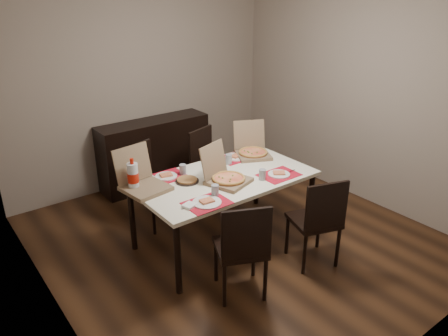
{
  "coord_description": "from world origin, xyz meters",
  "views": [
    {
      "loc": [
        -2.57,
        -3.16,
        2.58
      ],
      "look_at": [
        -0.14,
        0.05,
        0.85
      ],
      "focal_mm": 35.0,
      "sensor_mm": 36.0,
      "label": 1
    }
  ],
  "objects_px": {
    "chair_far_left": "(147,181)",
    "soda_bottle": "(133,177)",
    "chair_far_right": "(208,163)",
    "pizza_box_center": "(226,177)",
    "chair_near_left": "(242,246)",
    "dip_bowl": "(222,170)",
    "dining_table": "(224,183)",
    "sideboard": "(155,153)",
    "chair_near_right": "(318,219)"
  },
  "relations": [
    {
      "from": "chair_near_right",
      "to": "dip_bowl",
      "type": "distance_m",
      "value": 1.11
    },
    {
      "from": "chair_far_left",
      "to": "pizza_box_center",
      "type": "height_order",
      "value": "pizza_box_center"
    },
    {
      "from": "sideboard",
      "to": "dining_table",
      "type": "xyz_separation_m",
      "value": [
        -0.14,
        -1.73,
        0.23
      ]
    },
    {
      "from": "dining_table",
      "to": "chair_far_right",
      "type": "bearing_deg",
      "value": 64.42
    },
    {
      "from": "dip_bowl",
      "to": "pizza_box_center",
      "type": "bearing_deg",
      "value": -118.26
    },
    {
      "from": "dining_table",
      "to": "soda_bottle",
      "type": "xyz_separation_m",
      "value": [
        -0.86,
        0.28,
        0.2
      ]
    },
    {
      "from": "chair_far_left",
      "to": "chair_far_right",
      "type": "distance_m",
      "value": 0.86
    },
    {
      "from": "dip_bowl",
      "to": "dining_table",
      "type": "bearing_deg",
      "value": -118.11
    },
    {
      "from": "pizza_box_center",
      "to": "soda_bottle",
      "type": "xyz_separation_m",
      "value": [
        -0.8,
        0.39,
        0.08
      ]
    },
    {
      "from": "pizza_box_center",
      "to": "chair_near_left",
      "type": "bearing_deg",
      "value": -117.14
    },
    {
      "from": "chair_near_left",
      "to": "chair_far_right",
      "type": "relative_size",
      "value": 1.0
    },
    {
      "from": "chair_near_left",
      "to": "soda_bottle",
      "type": "relative_size",
      "value": 2.9
    },
    {
      "from": "chair_near_left",
      "to": "dip_bowl",
      "type": "relative_size",
      "value": 8.03
    },
    {
      "from": "chair_near_left",
      "to": "chair_far_left",
      "type": "xyz_separation_m",
      "value": [
        -0.02,
        1.67,
        0.0
      ]
    },
    {
      "from": "chair_far_left",
      "to": "chair_far_right",
      "type": "bearing_deg",
      "value": 0.93
    },
    {
      "from": "pizza_box_center",
      "to": "dip_bowl",
      "type": "height_order",
      "value": "pizza_box_center"
    },
    {
      "from": "pizza_box_center",
      "to": "chair_far_left",
      "type": "bearing_deg",
      "value": 111.51
    },
    {
      "from": "dining_table",
      "to": "sideboard",
      "type": "bearing_deg",
      "value": 85.5
    },
    {
      "from": "sideboard",
      "to": "dining_table",
      "type": "distance_m",
      "value": 1.75
    },
    {
      "from": "chair_far_left",
      "to": "pizza_box_center",
      "type": "relative_size",
      "value": 1.86
    },
    {
      "from": "sideboard",
      "to": "chair_far_right",
      "type": "distance_m",
      "value": 0.9
    },
    {
      "from": "chair_far_left",
      "to": "soda_bottle",
      "type": "distance_m",
      "value": 0.81
    },
    {
      "from": "sideboard",
      "to": "chair_near_left",
      "type": "height_order",
      "value": "chair_near_left"
    },
    {
      "from": "dining_table",
      "to": "pizza_box_center",
      "type": "relative_size",
      "value": 3.6
    },
    {
      "from": "chair_near_left",
      "to": "chair_near_right",
      "type": "bearing_deg",
      "value": -4.59
    },
    {
      "from": "dining_table",
      "to": "chair_near_left",
      "type": "distance_m",
      "value": 0.93
    },
    {
      "from": "chair_near_left",
      "to": "chair_far_right",
      "type": "xyz_separation_m",
      "value": [
        0.84,
        1.68,
        0.0
      ]
    },
    {
      "from": "sideboard",
      "to": "chair_far_left",
      "type": "height_order",
      "value": "chair_far_left"
    },
    {
      "from": "chair_near_left",
      "to": "chair_far_left",
      "type": "bearing_deg",
      "value": 90.81
    },
    {
      "from": "chair_far_right",
      "to": "pizza_box_center",
      "type": "height_order",
      "value": "pizza_box_center"
    },
    {
      "from": "chair_near_left",
      "to": "dip_bowl",
      "type": "height_order",
      "value": "chair_near_left"
    },
    {
      "from": "chair_near_left",
      "to": "chair_far_right",
      "type": "distance_m",
      "value": 1.88
    },
    {
      "from": "chair_near_left",
      "to": "pizza_box_center",
      "type": "relative_size",
      "value": 1.86
    },
    {
      "from": "sideboard",
      "to": "chair_near_right",
      "type": "height_order",
      "value": "chair_near_right"
    },
    {
      "from": "chair_near_left",
      "to": "pizza_box_center",
      "type": "bearing_deg",
      "value": 62.86
    },
    {
      "from": "dip_bowl",
      "to": "soda_bottle",
      "type": "xyz_separation_m",
      "value": [
        -0.93,
        0.16,
        0.12
      ]
    },
    {
      "from": "sideboard",
      "to": "dip_bowl",
      "type": "height_order",
      "value": "sideboard"
    },
    {
      "from": "chair_far_left",
      "to": "soda_bottle",
      "type": "bearing_deg",
      "value": -125.9
    },
    {
      "from": "chair_near_left",
      "to": "pizza_box_center",
      "type": "distance_m",
      "value": 0.84
    },
    {
      "from": "dining_table",
      "to": "chair_far_right",
      "type": "xyz_separation_m",
      "value": [
        0.42,
        0.88,
        -0.17
      ]
    },
    {
      "from": "chair_far_left",
      "to": "dip_bowl",
      "type": "relative_size",
      "value": 8.03
    },
    {
      "from": "dining_table",
      "to": "chair_far_left",
      "type": "distance_m",
      "value": 0.98
    },
    {
      "from": "chair_far_right",
      "to": "dip_bowl",
      "type": "bearing_deg",
      "value": -115.14
    },
    {
      "from": "sideboard",
      "to": "chair_near_left",
      "type": "relative_size",
      "value": 1.61
    },
    {
      "from": "chair_near_right",
      "to": "chair_far_left",
      "type": "height_order",
      "value": "same"
    },
    {
      "from": "dining_table",
      "to": "chair_far_right",
      "type": "relative_size",
      "value": 1.94
    },
    {
      "from": "chair_near_left",
      "to": "dip_bowl",
      "type": "bearing_deg",
      "value": 62.58
    },
    {
      "from": "dip_bowl",
      "to": "soda_bottle",
      "type": "distance_m",
      "value": 0.95
    },
    {
      "from": "chair_far_left",
      "to": "pizza_box_center",
      "type": "distance_m",
      "value": 1.08
    },
    {
      "from": "chair_far_right",
      "to": "pizza_box_center",
      "type": "bearing_deg",
      "value": -115.9
    }
  ]
}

